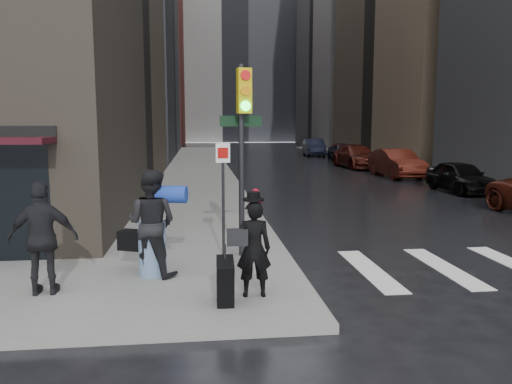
{
  "coord_description": "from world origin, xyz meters",
  "views": [
    {
      "loc": [
        0.06,
        -8.56,
        2.97
      ],
      "look_at": [
        1.44,
        3.53,
        1.3
      ],
      "focal_mm": 35.0,
      "sensor_mm": 36.0,
      "label": 1
    }
  ],
  "objects_px": {
    "fire_hydrant": "(255,203)",
    "parked_car_5": "(314,147)",
    "parked_car_3": "(357,156)",
    "man_jeans": "(152,223)",
    "parked_car_4": "(342,152)",
    "parked_car_2": "(397,163)",
    "parked_car_1": "(460,177)",
    "man_overcoat": "(248,254)",
    "traffic_light": "(241,134)",
    "man_greycoat": "(43,238)"
  },
  "relations": [
    {
      "from": "fire_hydrant",
      "to": "parked_car_1",
      "type": "relative_size",
      "value": 0.2
    },
    {
      "from": "traffic_light",
      "to": "fire_hydrant",
      "type": "xyz_separation_m",
      "value": [
        0.87,
        5.0,
        -2.24
      ]
    },
    {
      "from": "man_jeans",
      "to": "traffic_light",
      "type": "xyz_separation_m",
      "value": [
        1.77,
        1.13,
        1.6
      ]
    },
    {
      "from": "parked_car_2",
      "to": "parked_car_5",
      "type": "distance_m",
      "value": 18.62
    },
    {
      "from": "fire_hydrant",
      "to": "parked_car_5",
      "type": "xyz_separation_m",
      "value": [
        8.85,
        29.87,
        0.28
      ]
    },
    {
      "from": "fire_hydrant",
      "to": "parked_car_3",
      "type": "height_order",
      "value": "parked_car_3"
    },
    {
      "from": "parked_car_5",
      "to": "traffic_light",
      "type": "bearing_deg",
      "value": -99.78
    },
    {
      "from": "traffic_light",
      "to": "parked_car_3",
      "type": "relative_size",
      "value": 0.76
    },
    {
      "from": "parked_car_5",
      "to": "parked_car_2",
      "type": "bearing_deg",
      "value": -83.15
    },
    {
      "from": "parked_car_1",
      "to": "parked_car_3",
      "type": "height_order",
      "value": "parked_car_3"
    },
    {
      "from": "parked_car_3",
      "to": "man_jeans",
      "type": "bearing_deg",
      "value": -119.61
    },
    {
      "from": "man_overcoat",
      "to": "parked_car_5",
      "type": "height_order",
      "value": "man_overcoat"
    },
    {
      "from": "parked_car_2",
      "to": "parked_car_4",
      "type": "xyz_separation_m",
      "value": [
        0.53,
        12.41,
        -0.04
      ]
    },
    {
      "from": "man_overcoat",
      "to": "parked_car_3",
      "type": "xyz_separation_m",
      "value": [
        9.88,
        25.02,
        -0.12
      ]
    },
    {
      "from": "parked_car_3",
      "to": "parked_car_5",
      "type": "height_order",
      "value": "parked_car_5"
    },
    {
      "from": "parked_car_1",
      "to": "parked_car_4",
      "type": "xyz_separation_m",
      "value": [
        0.17,
        18.62,
        0.07
      ]
    },
    {
      "from": "parked_car_2",
      "to": "parked_car_4",
      "type": "bearing_deg",
      "value": 86.84
    },
    {
      "from": "parked_car_1",
      "to": "parked_car_4",
      "type": "relative_size",
      "value": 0.91
    },
    {
      "from": "man_overcoat",
      "to": "parked_car_1",
      "type": "xyz_separation_m",
      "value": [
        10.54,
        12.61,
        -0.21
      ]
    },
    {
      "from": "man_jeans",
      "to": "traffic_light",
      "type": "height_order",
      "value": "traffic_light"
    },
    {
      "from": "man_overcoat",
      "to": "parked_car_4",
      "type": "xyz_separation_m",
      "value": [
        10.7,
        31.23,
        -0.14
      ]
    },
    {
      "from": "fire_hydrant",
      "to": "parked_car_3",
      "type": "xyz_separation_m",
      "value": [
        8.9,
        17.46,
        0.26
      ]
    },
    {
      "from": "parked_car_2",
      "to": "parked_car_4",
      "type": "height_order",
      "value": "parked_car_2"
    },
    {
      "from": "man_greycoat",
      "to": "fire_hydrant",
      "type": "relative_size",
      "value": 2.35
    },
    {
      "from": "fire_hydrant",
      "to": "parked_car_4",
      "type": "height_order",
      "value": "parked_car_4"
    },
    {
      "from": "man_jeans",
      "to": "man_greycoat",
      "type": "height_order",
      "value": "man_jeans"
    },
    {
      "from": "man_jeans",
      "to": "parked_car_5",
      "type": "height_order",
      "value": "man_jeans"
    },
    {
      "from": "man_jeans",
      "to": "man_greycoat",
      "type": "relative_size",
      "value": 1.05
    },
    {
      "from": "man_greycoat",
      "to": "parked_car_1",
      "type": "relative_size",
      "value": 0.47
    },
    {
      "from": "fire_hydrant",
      "to": "parked_car_2",
      "type": "xyz_separation_m",
      "value": [
        9.19,
        11.25,
        0.28
      ]
    },
    {
      "from": "man_jeans",
      "to": "parked_car_5",
      "type": "relative_size",
      "value": 0.41
    },
    {
      "from": "man_greycoat",
      "to": "traffic_light",
      "type": "relative_size",
      "value": 0.47
    },
    {
      "from": "parked_car_1",
      "to": "parked_car_2",
      "type": "xyz_separation_m",
      "value": [
        -0.36,
        6.21,
        0.1
      ]
    },
    {
      "from": "parked_car_3",
      "to": "traffic_light",
      "type": "bearing_deg",
      "value": -117.06
    },
    {
      "from": "fire_hydrant",
      "to": "parked_car_1",
      "type": "distance_m",
      "value": 10.81
    },
    {
      "from": "man_jeans",
      "to": "man_greycoat",
      "type": "bearing_deg",
      "value": 48.82
    },
    {
      "from": "traffic_light",
      "to": "fire_hydrant",
      "type": "distance_m",
      "value": 5.55
    },
    {
      "from": "parked_car_4",
      "to": "parked_car_5",
      "type": "height_order",
      "value": "parked_car_5"
    },
    {
      "from": "man_overcoat",
      "to": "fire_hydrant",
      "type": "height_order",
      "value": "man_overcoat"
    },
    {
      "from": "man_greycoat",
      "to": "traffic_light",
      "type": "height_order",
      "value": "traffic_light"
    },
    {
      "from": "parked_car_1",
      "to": "parked_car_3",
      "type": "relative_size",
      "value": 0.75
    },
    {
      "from": "parked_car_1",
      "to": "traffic_light",
      "type": "bearing_deg",
      "value": -136.56
    },
    {
      "from": "parked_car_1",
      "to": "parked_car_5",
      "type": "height_order",
      "value": "parked_car_5"
    },
    {
      "from": "man_greycoat",
      "to": "man_jeans",
      "type": "bearing_deg",
      "value": -155.87
    },
    {
      "from": "parked_car_4",
      "to": "man_overcoat",
      "type": "bearing_deg",
      "value": -107.6
    },
    {
      "from": "man_jeans",
      "to": "parked_car_4",
      "type": "distance_m",
      "value": 32.26
    },
    {
      "from": "man_overcoat",
      "to": "traffic_light",
      "type": "xyz_separation_m",
      "value": [
        0.11,
        2.56,
        1.87
      ]
    },
    {
      "from": "man_overcoat",
      "to": "parked_car_5",
      "type": "distance_m",
      "value": 38.7
    },
    {
      "from": "man_overcoat",
      "to": "man_jeans",
      "type": "bearing_deg",
      "value": -39.95
    },
    {
      "from": "parked_car_3",
      "to": "parked_car_4",
      "type": "bearing_deg",
      "value": 78.88
    }
  ]
}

